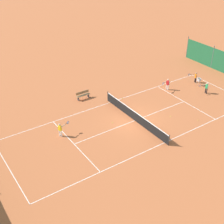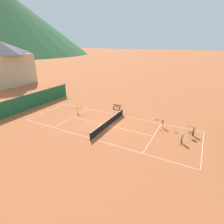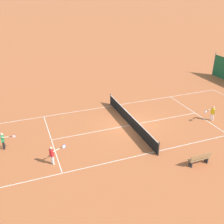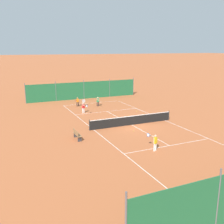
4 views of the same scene
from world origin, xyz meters
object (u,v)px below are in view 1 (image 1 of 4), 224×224
Objects in this scene: player_far_service at (167,84)px; ball_hopper at (199,80)px; courtside_bench at (83,95)px; tennis_ball_by_net_right at (112,123)px; player_near_service at (206,87)px; tennis_ball_alley_left at (122,99)px; tennis_ball_service_box at (171,116)px; tennis_ball_mid_court at (198,120)px; tennis_net at (135,116)px; player_far_baseline at (60,129)px; player_near_baseline at (195,77)px.

ball_hopper is (-1.20, -3.67, -0.10)m from player_far_service.
player_far_service is 0.87× the size of courtside_bench.
player_near_service is at bearing -94.22° from tennis_ball_by_net_right.
courtside_bench is at bearing 68.45° from player_far_service.
tennis_ball_service_box is at bearing -161.67° from tennis_ball_alley_left.
player_far_service is at bearing -38.95° from tennis_ball_service_box.
ball_hopper is (5.04, -5.48, 0.63)m from tennis_ball_mid_court.
player_far_service is 6.54m from tennis_ball_mid_court.
tennis_net is 7.07× the size of player_far_service.
tennis_ball_mid_court is at bearing -123.98° from tennis_net.
courtside_bench is (9.66, 6.83, 0.42)m from tennis_ball_mid_court.
player_far_baseline reaches higher than tennis_ball_alley_left.
player_far_baseline reaches higher than courtside_bench.
player_near_baseline reaches higher than tennis_net.
player_near_service is at bearing -116.41° from tennis_ball_alley_left.
tennis_ball_mid_court is 0.04× the size of courtside_bench.
tennis_ball_service_box is 2.55m from tennis_ball_mid_court.
tennis_ball_mid_court is at bearing 135.39° from player_near_baseline.
player_near_baseline is at bearing -82.49° from tennis_ball_by_net_right.
player_near_baseline is 0.82× the size of courtside_bench.
player_far_service reaches higher than tennis_ball_service_box.
tennis_net is 5.94m from tennis_ball_mid_court.
tennis_net is at bearing 113.50° from player_far_service.
tennis_ball_mid_court is at bearing 163.75° from player_far_service.
player_far_service is 19.66× the size of tennis_ball_by_net_right.
player_far_service reaches higher than tennis_ball_mid_court.
player_far_baseline is 0.86× the size of courtside_bench.
tennis_ball_mid_court is (-1.94, -1.65, 0.00)m from tennis_ball_service_box.
player_far_baseline reaches higher than tennis_ball_by_net_right.
tennis_ball_alley_left and tennis_ball_service_box have the same top height.
player_far_baseline is 19.54× the size of tennis_ball_alley_left.
player_far_baseline is 8.61m from tennis_ball_alley_left.
player_near_baseline is at bearing -107.03° from courtside_bench.
ball_hopper is (-2.30, -8.93, 0.63)m from tennis_ball_alley_left.
tennis_net is 2.17m from tennis_ball_by_net_right.
tennis_ball_by_net_right is (4.15, 6.86, 0.00)m from tennis_ball_mid_court.
player_far_baseline is at bearing 80.20° from tennis_ball_by_net_right.
tennis_ball_service_box is (-1.37, -3.26, -0.47)m from tennis_net.
tennis_ball_service_box is at bearing -106.85° from player_far_baseline.
player_near_baseline is 3.94m from player_far_service.
player_near_baseline reaches higher than tennis_ball_mid_court.
tennis_ball_mid_court is (-4.98, -11.69, -0.72)m from player_far_baseline.
player_far_service is 8.96m from tennis_ball_by_net_right.
tennis_ball_service_box is (-3.04, -10.04, -0.72)m from player_far_baseline.
player_near_baseline is 12.72m from tennis_ball_by_net_right.
player_far_baseline is 17.18m from ball_hopper.
courtside_bench is (6.36, 11.54, -0.28)m from player_near_service.
player_far_service is at bearing -16.25° from tennis_ball_mid_court.
tennis_ball_alley_left is 4.68m from tennis_ball_by_net_right.
tennis_ball_service_box and tennis_ball_mid_court have the same top height.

